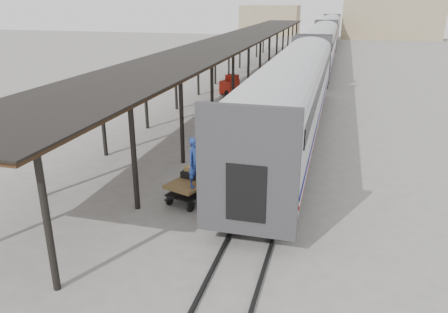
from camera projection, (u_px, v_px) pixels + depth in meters
name	position (u px, v px, depth m)	size (l,w,h in m)	color
ground	(189.00, 191.00, 17.86)	(160.00, 160.00, 0.00)	slate
train	(320.00, 45.00, 46.87)	(3.45, 76.01, 4.01)	silver
canopy	(240.00, 39.00, 39.11)	(4.90, 64.30, 4.15)	#422B19
rails	(318.00, 69.00, 47.96)	(1.54, 150.00, 0.12)	black
building_far	(391.00, 17.00, 83.97)	(18.00, 10.00, 8.00)	tan
building_left	(270.00, 20.00, 93.73)	(12.00, 8.00, 6.00)	tan
baggage_cart	(195.00, 184.00, 16.90)	(1.96, 2.68, 0.86)	brown
suitcase_stack	(198.00, 172.00, 17.08)	(1.43, 1.12, 0.42)	#333336
luggage_tug	(230.00, 85.00, 35.78)	(1.40, 1.89, 1.50)	maroon
porter	(195.00, 162.00, 15.85)	(0.69, 0.45, 1.88)	navy
pedestrian	(227.00, 104.00, 28.61)	(1.05, 0.44, 1.79)	black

